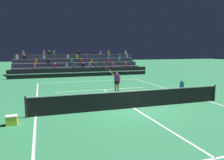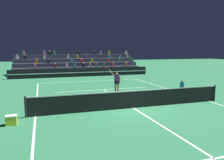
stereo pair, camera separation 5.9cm
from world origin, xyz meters
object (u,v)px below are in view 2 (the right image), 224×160
ball_kid_courtside (182,86)px  tennis_player (116,82)px  equipment_cooler (11,120)px  tennis_ball (150,87)px

ball_kid_courtside → tennis_player: bearing=-178.2°
equipment_cooler → tennis_ball: bearing=32.8°
ball_kid_courtside → tennis_ball: 2.76m
ball_kid_courtside → equipment_cooler: bearing=-157.9°
tennis_ball → equipment_cooler: size_ratio=0.14×
tennis_ball → equipment_cooler: (-10.80, -6.96, 0.19)m
ball_kid_courtside → tennis_player: 6.13m
tennis_player → equipment_cooler: tennis_player is taller
tennis_player → tennis_ball: tennis_player is taller
tennis_player → equipment_cooler: size_ratio=4.67×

